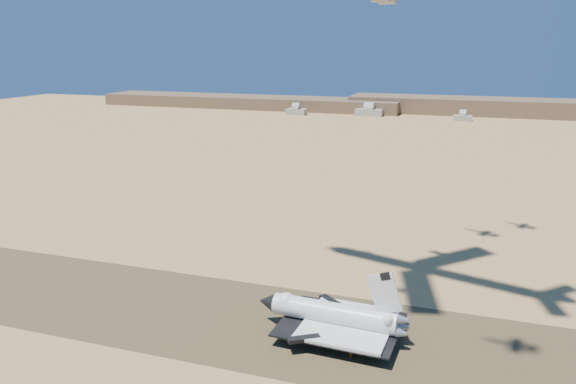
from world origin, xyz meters
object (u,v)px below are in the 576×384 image
(crew_c, at_px, (350,347))
(crew_b, at_px, (351,354))
(crew_a, at_px, (352,352))
(shuttle, at_px, (333,316))

(crew_c, bearing_deg, crew_b, 138.39)
(crew_a, height_order, crew_b, crew_a)
(crew_a, distance_m, crew_b, 1.35)
(shuttle, bearing_deg, crew_c, -43.65)
(crew_a, xyz_separation_m, crew_b, (0.10, -1.35, -0.00))
(shuttle, bearing_deg, crew_a, -47.58)
(crew_b, relative_size, crew_c, 1.14)
(shuttle, xyz_separation_m, crew_b, (7.45, -10.22, -4.61))
(shuttle, relative_size, crew_a, 22.15)
(crew_a, xyz_separation_m, crew_c, (-1.01, 2.21, -0.12))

